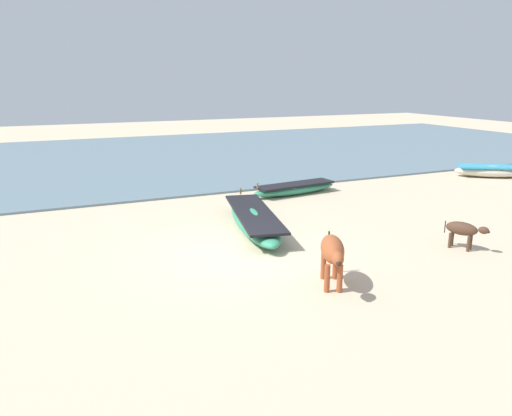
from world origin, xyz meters
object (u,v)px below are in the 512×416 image
fishing_boat_1 (295,188)px  cow_adult_rust (333,252)px  fishing_boat_2 (492,171)px  calf_near_dark (463,230)px  fishing_boat_0 (254,219)px

fishing_boat_1 → cow_adult_rust: (-3.35, -7.78, 0.54)m
fishing_boat_2 → cow_adult_rust: (-12.98, -7.13, 0.49)m
fishing_boat_1 → cow_adult_rust: cow_adult_rust is taller
fishing_boat_2 → fishing_boat_1: bearing=-151.8°
fishing_boat_2 → cow_adult_rust: bearing=-119.1°
fishing_boat_1 → calf_near_dark: calf_near_dark is taller
fishing_boat_0 → cow_adult_rust: cow_adult_rust is taller
fishing_boat_1 → fishing_boat_2: (9.64, -0.65, 0.05)m
cow_adult_rust → fishing_boat_0: bearing=-156.3°
fishing_boat_0 → calf_near_dark: 5.63m
fishing_boat_0 → cow_adult_rust: size_ratio=3.18×
fishing_boat_0 → fishing_boat_1: bearing=-30.8°
fishing_boat_2 → calf_near_dark: (-8.66, -6.52, 0.24)m
fishing_boat_0 → calf_near_dark: bearing=-119.5°
fishing_boat_0 → fishing_boat_1: 4.68m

